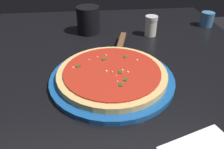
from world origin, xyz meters
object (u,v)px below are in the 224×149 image
at_px(serving_plate, 112,79).
at_px(cup_tall_drink, 88,20).
at_px(pizza_server, 120,48).
at_px(pizza, 112,73).
at_px(cup_small_sauce, 207,19).
at_px(parmesan_shaker, 151,26).

distance_m(serving_plate, cup_tall_drink, 0.34).
height_order(pizza_server, cup_tall_drink, cup_tall_drink).
distance_m(pizza_server, cup_tall_drink, 0.21).
xyz_separation_m(pizza, pizza_server, (0.15, -0.04, -0.00)).
relative_size(serving_plate, cup_tall_drink, 3.28).
height_order(cup_tall_drink, cup_small_sauce, cup_tall_drink).
distance_m(pizza, cup_tall_drink, 0.34).
bearing_deg(pizza_server, cup_small_sauce, -62.73).
bearing_deg(cup_small_sauce, pizza_server, 117.27).
xyz_separation_m(serving_plate, pizza_server, (0.15, -0.04, 0.01)).
height_order(pizza_server, cup_small_sauce, cup_small_sauce).
xyz_separation_m(pizza, cup_tall_drink, (0.33, 0.06, 0.03)).
distance_m(serving_plate, pizza_server, 0.16).
height_order(pizza, pizza_server, pizza).
distance_m(pizza, cup_small_sauce, 0.56).
bearing_deg(parmesan_shaker, pizza_server, 134.07).
bearing_deg(pizza, serving_plate, 173.07).
bearing_deg(cup_small_sauce, pizza, 129.52).
xyz_separation_m(serving_plate, parmesan_shaker, (0.28, -0.18, 0.03)).
relative_size(serving_plate, pizza_server, 1.46).
height_order(cup_tall_drink, parmesan_shaker, cup_tall_drink).
height_order(serving_plate, parmesan_shaker, parmesan_shaker).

